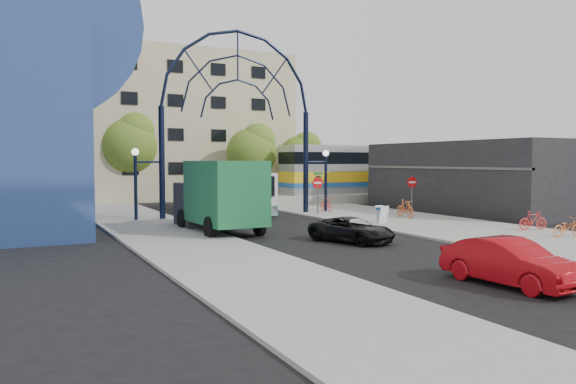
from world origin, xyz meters
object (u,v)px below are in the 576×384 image
city_bus (227,191)px  red_sedan (510,262)px  black_suv (352,230)px  bike_far_c (568,227)px  tree_north_b (129,142)px  bike_near_b (405,209)px  sandwich_board (382,212)px  tree_north_a (253,150)px  stop_sign (318,186)px  do_not_enter_sign (412,186)px  tree_north_c (302,155)px  green_truck (218,197)px  street_name_sign (318,184)px  bike_near_a (326,204)px  gateway_arch (238,85)px  train_car (406,169)px  bike_far_b (533,220)px

city_bus → red_sedan: (-0.74, -25.65, -0.81)m
black_suv → bike_far_c: bearing=-39.7°
tree_north_b → bike_near_b: (12.74, -21.93, -4.60)m
sandwich_board → red_sedan: red_sedan is taller
tree_north_a → black_suv: size_ratio=1.72×
stop_sign → do_not_enter_sign: 6.51m
sandwich_board → bike_far_c: 9.63m
bike_far_c → bike_near_b: bearing=11.3°
tree_north_c → green_truck: 26.22m
street_name_sign → bike_near_a: 2.52m
stop_sign → bike_near_a: bearing=47.6°
gateway_arch → tree_north_b: 16.72m
do_not_enter_sign → street_name_sign: size_ratio=0.89×
do_not_enter_sign → tree_north_a: bearing=107.0°
street_name_sign → bike_far_c: bearing=-72.4°
city_bus → green_truck: bearing=-117.2°
street_name_sign → tree_north_a: size_ratio=0.40×
street_name_sign → green_truck: bearing=-149.2°
train_car → tree_north_a: 14.52m
street_name_sign → do_not_enter_sign: bearing=-24.2°
gateway_arch → tree_north_a: 13.98m
red_sedan → bike_far_b: 13.78m
sandwich_board → tree_north_b: 26.15m
train_car → bike_far_c: (-10.00, -24.58, -2.34)m
sandwich_board → bike_far_b: sandwich_board is taller
gateway_arch → bike_near_a: bearing=0.0°
bike_near_b → city_bus: bearing=136.6°
black_suv → bike_far_c: (9.64, -3.65, -0.00)m
tree_north_a → street_name_sign: bearing=-94.0°
gateway_arch → tree_north_b: bearing=103.7°
train_car → tree_north_c: (-7.88, 5.93, 1.37)m
green_truck → bike_near_a: size_ratio=4.03×
red_sedan → bike_near_b: (9.20, 16.45, -0.02)m
red_sedan → bike_near_a: bearing=68.7°
sandwich_board → bike_near_a: size_ratio=0.54×
stop_sign → red_sedan: (-5.13, -20.45, -1.30)m
bike_near_a → black_suv: bearing=-111.2°
sandwich_board → tree_north_b: (-9.48, 23.95, 4.52)m
city_bus → do_not_enter_sign: bearing=-38.6°
train_car → black_suv: train_car is taller
do_not_enter_sign → stop_sign: bearing=162.1°
gateway_arch → black_suv: size_ratio=3.36×
bike_far_b → stop_sign: bearing=37.5°
tree_north_b → bike_far_c: 35.66m
tree_north_c → bike_near_a: size_ratio=3.57×
do_not_enter_sign → sandwich_board: 6.85m
tree_north_b → bike_far_b: 33.69m
black_suv → bike_far_b: black_suv is taller
gateway_arch → city_bus: (0.41, 3.19, -7.05)m
tree_north_b → green_truck: bearing=-89.8°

